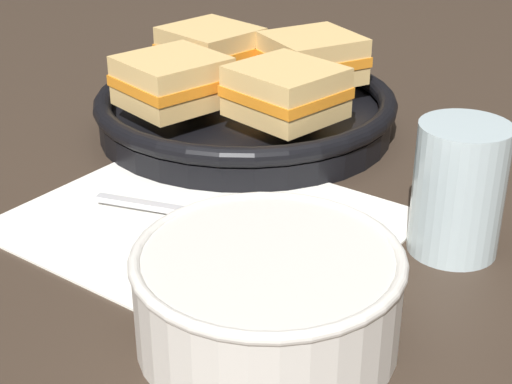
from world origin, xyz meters
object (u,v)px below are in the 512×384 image
object	(u,v)px
sandwich_near_left	(211,49)
sandwich_far_right	(312,58)
skillet	(245,110)
sandwich_near_right	(172,81)
spoon	(216,216)
soup_bowl	(268,290)
sandwich_far_left	(286,92)
drinking_glass	(458,189)

from	to	relation	value
sandwich_near_left	sandwich_far_right	world-z (taller)	same
skillet	sandwich_near_right	xyz separation A→B (m)	(-0.02, -0.07, 0.04)
spoon	sandwich_near_left	size ratio (longest dim) A/B	1.51
soup_bowl	sandwich_near_left	distance (m)	0.41
skillet	sandwich_far_left	distance (m)	0.09
sandwich_near_right	drinking_glass	size ratio (longest dim) A/B	1.01
sandwich_far_right	drinking_glass	distance (m)	0.28
sandwich_near_right	sandwich_far_right	bearing A→B (deg)	70.28
soup_bowl	sandwich_near_right	world-z (taller)	sandwich_near_right
sandwich_far_right	sandwich_far_left	bearing A→B (deg)	-64.72
skillet	sandwich_far_right	bearing A→B (deg)	68.70
sandwich_near_right	sandwich_far_left	world-z (taller)	same
spoon	sandwich_near_right	bearing A→B (deg)	125.15
sandwich_far_left	sandwich_near_right	bearing A→B (deg)	-154.72
sandwich_near_right	drinking_glass	world-z (taller)	drinking_glass
spoon	soup_bowl	bearing A→B (deg)	-56.58
sandwich_far_left	drinking_glass	xyz separation A→B (m)	(0.20, -0.05, -0.02)
sandwich_far_left	sandwich_far_right	world-z (taller)	same
soup_bowl	spoon	bearing A→B (deg)	146.07
sandwich_near_left	drinking_glass	bearing A→B (deg)	-15.93
soup_bowl	sandwich_near_right	size ratio (longest dim) A/B	1.64
sandwich_near_right	drinking_glass	bearing A→B (deg)	0.13
sandwich_near_right	sandwich_far_left	bearing A→B (deg)	25.28
soup_bowl	sandwich_near_left	xyz separation A→B (m)	(-0.31, 0.27, 0.03)
skillet	spoon	bearing A→B (deg)	-54.27
soup_bowl	spoon	world-z (taller)	soup_bowl
sandwich_near_left	sandwich_far_right	xyz separation A→B (m)	(0.10, 0.05, 0.00)
sandwich_near_right	sandwich_far_left	size ratio (longest dim) A/B	1.04
sandwich_far_right	drinking_glass	bearing A→B (deg)	-30.59
spoon	sandwich_near_right	xyz separation A→B (m)	(-0.14, 0.09, 0.06)
spoon	drinking_glass	size ratio (longest dim) A/B	1.45
spoon	sandwich_near_left	xyz separation A→B (m)	(-0.19, 0.19, 0.06)
spoon	sandwich_far_left	bearing A→B (deg)	84.80
spoon	sandwich_near_left	distance (m)	0.27
skillet	drinking_glass	size ratio (longest dim) A/B	3.93
sandwich_near_left	sandwich_near_right	bearing A→B (deg)	-64.72
soup_bowl	drinking_glass	size ratio (longest dim) A/B	1.66
sandwich_far_right	spoon	bearing A→B (deg)	-69.15
skillet	sandwich_near_left	xyz separation A→B (m)	(-0.07, 0.02, 0.04)
sandwich_near_right	soup_bowl	bearing A→B (deg)	-33.02
sandwich_far_right	sandwich_near_left	bearing A→B (deg)	-154.72
sandwich_near_left	sandwich_far_left	size ratio (longest dim) A/B	0.99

